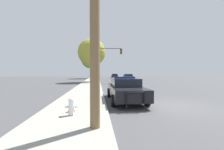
% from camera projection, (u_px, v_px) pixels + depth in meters
% --- Properties ---
extents(ground_plane, '(110.00, 110.00, 0.00)m').
position_uv_depth(ground_plane, '(171.00, 105.00, 8.27)').
color(ground_plane, '#474749').
extents(sidewalk_left, '(3.00, 110.00, 0.13)m').
position_uv_depth(sidewalk_left, '(78.00, 106.00, 7.77)').
color(sidewalk_left, '#99968C').
rests_on(sidewalk_left, ground_plane).
extents(police_car, '(2.10, 5.18, 1.54)m').
position_uv_depth(police_car, '(125.00, 89.00, 9.64)').
color(police_car, black).
rests_on(police_car, ground_plane).
extents(fire_hydrant, '(0.50, 0.22, 0.70)m').
position_uv_depth(fire_hydrant, '(71.00, 106.00, 5.95)').
color(fire_hydrant, white).
rests_on(fire_hydrant, sidewalk_left).
extents(utility_pole, '(1.40, 0.31, 6.63)m').
position_uv_depth(utility_pole, '(95.00, 17.00, 4.57)').
color(utility_pole, brown).
rests_on(utility_pole, sidewalk_left).
extents(traffic_light, '(4.06, 0.35, 5.74)m').
position_uv_depth(traffic_light, '(107.00, 58.00, 24.54)').
color(traffic_light, '#424247').
rests_on(traffic_light, sidewalk_left).
extents(car_background_distant, '(2.28, 4.60, 1.30)m').
position_uv_depth(car_background_distant, '(115.00, 76.00, 44.19)').
color(car_background_distant, black).
rests_on(car_background_distant, ground_plane).
extents(car_background_oncoming, '(2.08, 3.99, 1.42)m').
position_uv_depth(car_background_oncoming, '(128.00, 77.00, 31.10)').
color(car_background_oncoming, navy).
rests_on(car_background_oncoming, ground_plane).
extents(tree_sidewalk_mid, '(4.92, 4.92, 7.72)m').
position_uv_depth(tree_sidewalk_mid, '(92.00, 52.00, 26.77)').
color(tree_sidewalk_mid, brown).
rests_on(tree_sidewalk_mid, sidewalk_left).
extents(tree_sidewalk_far, '(5.23, 5.23, 7.95)m').
position_uv_depth(tree_sidewalk_far, '(90.00, 59.00, 41.98)').
color(tree_sidewalk_far, brown).
rests_on(tree_sidewalk_far, sidewalk_left).
extents(traffic_cone, '(0.31, 0.31, 0.45)m').
position_uv_depth(traffic_cone, '(71.00, 107.00, 6.45)').
color(traffic_cone, orange).
rests_on(traffic_cone, sidewalk_left).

